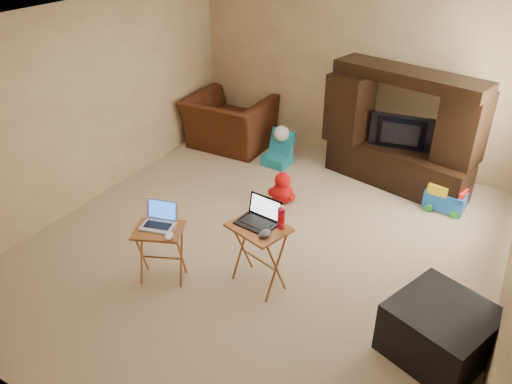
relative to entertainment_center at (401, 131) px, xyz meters
The scene contains 19 objects.
floor 2.46m from the entertainment_center, 112.90° to the right, with size 5.50×5.50×0.00m, color #CDB48E.
ceiling 2.87m from the entertainment_center, 112.90° to the right, with size 5.50×5.50×0.00m, color silver.
wall_back 1.17m from the entertainment_center, 146.11° to the left, with size 5.00×5.00×0.00m, color tan.
wall_front 4.99m from the entertainment_center, 100.48° to the right, with size 5.00×5.00×0.00m, color tan.
wall_left 4.05m from the entertainment_center, 147.82° to the right, with size 5.50×5.50×0.00m, color tan.
entertainment_center is the anchor object (origin of this frame).
television 0.06m from the entertainment_center, 90.00° to the right, with size 0.83×0.11×0.48m, color black.
recliner 2.72m from the entertainment_center, behind, with size 1.26×1.10×0.82m, color #441D0E.
child_rocker 1.82m from the entertainment_center, behind, with size 0.38×0.44×0.51m, color #177280, non-canonical shape.
plush_toy 1.77m from the entertainment_center, 133.42° to the right, with size 0.40×0.33×0.44m, color red, non-canonical shape.
push_toy 1.04m from the entertainment_center, 25.20° to the right, with size 0.50×0.36×0.37m, color blue, non-canonical shape.
ottoman 3.11m from the entertainment_center, 67.40° to the right, with size 0.78×0.78×0.50m, color black.
tray_table_left 3.58m from the entertainment_center, 115.75° to the right, with size 0.48×0.38×0.62m, color #AC5429.
tray_table_right 2.89m from the entertainment_center, 102.67° to the right, with size 0.55×0.44×0.72m, color #A35227.
laptop_left 3.54m from the entertainment_center, 116.40° to the right, with size 0.33×0.27×0.24m, color #BBBBC0.
laptop_right 2.84m from the entertainment_center, 103.55° to the right, with size 0.38×0.30×0.24m, color black.
mouse_left 3.54m from the entertainment_center, 112.48° to the right, with size 0.08×0.13×0.05m, color white.
mouse_right 2.95m from the entertainment_center, 99.69° to the right, with size 0.09×0.15×0.06m, color #414146.
water_bottle 2.74m from the entertainment_center, 98.95° to the right, with size 0.07×0.07×0.22m, color red.
Camera 1 is at (2.22, -4.16, 3.43)m, focal length 35.00 mm.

